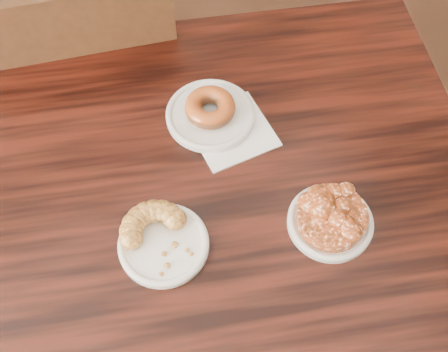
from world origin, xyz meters
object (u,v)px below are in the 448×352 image
cafe_table (226,285)px  glazed_donut (210,108)px  chair_far (95,81)px  apple_fritter (332,216)px  cruller_fragment (162,239)px

cafe_table → glazed_donut: glazed_donut is taller
chair_far → glazed_donut: size_ratio=9.34×
apple_fritter → chair_far: bearing=105.2°
chair_far → glazed_donut: 0.59m
chair_far → apple_fritter: size_ratio=5.67×
cafe_table → cruller_fragment: 0.42m
apple_fritter → cruller_fragment: size_ratio=1.23×
glazed_donut → apple_fritter: apple_fritter is taller
glazed_donut → apple_fritter: bearing=-74.8°
cafe_table → glazed_donut: size_ratio=9.84×
chair_far → glazed_donut: (0.13, -0.47, 0.33)m
cafe_table → cruller_fragment: bearing=-154.2°
cafe_table → chair_far: size_ratio=1.05×
chair_far → cruller_fragment: chair_far is taller
cafe_table → apple_fritter: bearing=-18.9°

